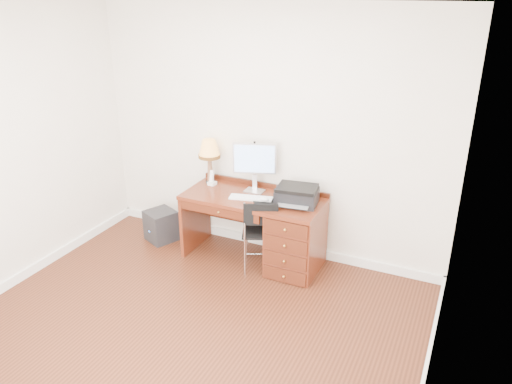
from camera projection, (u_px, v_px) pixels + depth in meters
The scene contains 12 objects.
ground at pixel (186, 332), 4.39m from camera, with size 4.00×4.00×0.00m, color #39180D.
room_shell at pixel (220, 290), 4.90m from camera, with size 4.00×4.00×4.00m.
desk at pixel (281, 231), 5.28m from camera, with size 1.50×0.67×0.75m.
monitor at pixel (255, 161), 5.30m from camera, with size 0.45×0.23×0.54m.
keyboard at pixel (251, 198), 5.23m from camera, with size 0.45×0.13×0.02m, color white.
mouse_pad at pixel (264, 200), 5.16m from camera, with size 0.23×0.23×0.05m.
printer at pixel (297, 195), 5.09m from camera, with size 0.45×0.38×0.18m.
leg_lamp at pixel (209, 151), 5.52m from camera, with size 0.25×0.25×0.50m.
phone at pixel (212, 181), 5.57m from camera, with size 0.09×0.09×0.17m.
pen_cup at pixel (277, 194), 5.24m from camera, with size 0.07×0.07×0.09m, color black.
chair at pixel (259, 228), 5.17m from camera, with size 0.50×0.51×0.82m.
equipment_box at pixel (161, 226), 5.92m from camera, with size 0.31×0.31×0.37m, color black.
Camera 1 is at (2.07, -2.99, 2.83)m, focal length 35.00 mm.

